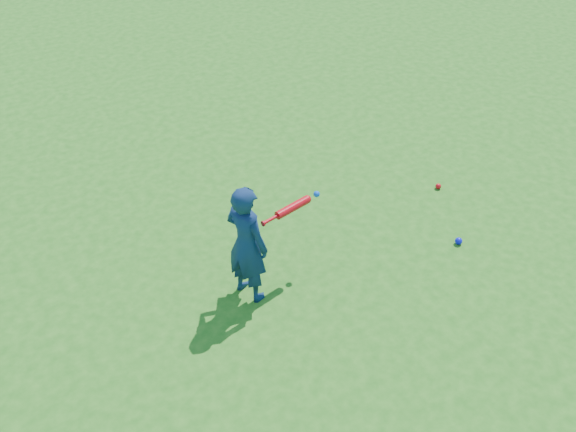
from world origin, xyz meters
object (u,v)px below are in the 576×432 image
Objects in this scene: bat_swing at (295,206)px; ground_ball_blue at (459,241)px; child at (247,244)px; ground_ball_red at (438,186)px.

ground_ball_blue is at bearing -29.39° from bat_swing.
ground_ball_blue is at bearing -121.67° from child.
child is at bearing 175.36° from bat_swing.
ground_ball_red is 2.31m from bat_swing.
child is 2.79m from ground_ball_red.
child is 16.19× the size of ground_ball_blue.
child is 1.79× the size of bat_swing.
ground_ball_red is 0.87× the size of ground_ball_blue.
ground_ball_red is 0.99m from ground_ball_blue.
bat_swing is at bearing -171.81° from ground_ball_red.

